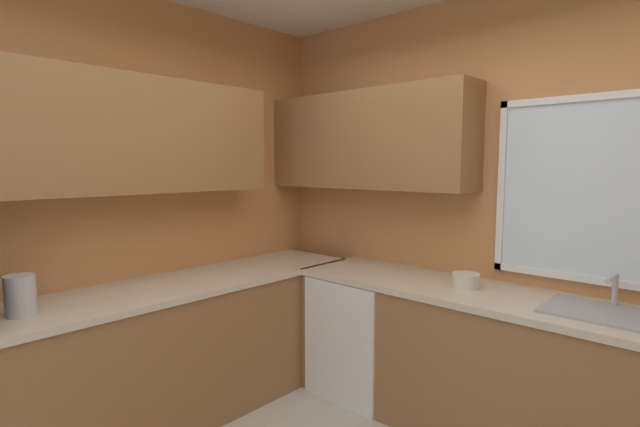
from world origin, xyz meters
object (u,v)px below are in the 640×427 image
object	(u,v)px
kettle	(20,295)
bowl	(466,281)
sink_assembly	(607,312)
dishwasher	(364,333)

from	to	relation	value
kettle	bowl	world-z (taller)	kettle
sink_assembly	kettle	bearing A→B (deg)	-136.93
sink_assembly	bowl	size ratio (longest dim) A/B	3.50
bowl	dishwasher	bearing A→B (deg)	-177.68
kettle	bowl	bearing A→B (deg)	55.06
kettle	dishwasher	bearing A→B (deg)	71.79
kettle	sink_assembly	world-z (taller)	kettle
dishwasher	sink_assembly	world-z (taller)	sink_assembly
kettle	sink_assembly	bearing A→B (deg)	43.07
sink_assembly	dishwasher	bearing A→B (deg)	-178.57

